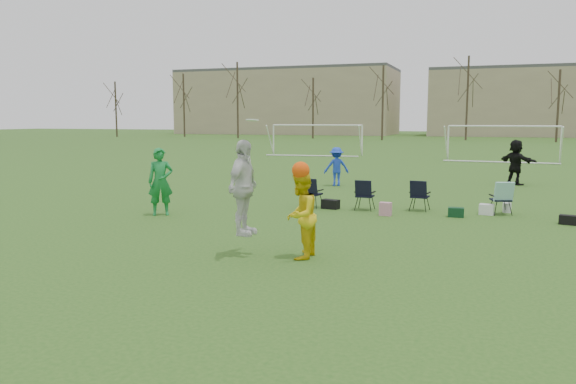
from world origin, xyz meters
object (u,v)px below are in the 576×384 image
at_px(fielder_blue, 336,167).
at_px(fielder_black, 516,162).
at_px(goal_mid, 503,133).
at_px(center_contest, 271,200).
at_px(goal_left, 317,131).
at_px(fielder_green_near, 161,182).

distance_m(fielder_blue, fielder_black, 7.94).
distance_m(fielder_black, goal_mid, 15.04).
xyz_separation_m(fielder_blue, goal_mid, (7.02, 18.10, 1.09)).
distance_m(fielder_blue, center_contest, 12.92).
height_order(center_contest, goal_left, center_contest).
bearing_deg(fielder_green_near, goal_left, 64.61).
bearing_deg(goal_mid, fielder_blue, -107.19).
relative_size(fielder_black, center_contest, 0.69).
bearing_deg(goal_mid, goal_left, 175.87).
distance_m(fielder_blue, goal_left, 21.31).
height_order(fielder_black, goal_left, goal_left).
bearing_deg(center_contest, fielder_blue, 98.88).
relative_size(fielder_blue, fielder_black, 0.84).
bearing_deg(fielder_green_near, goal_mid, 36.59).
bearing_deg(fielder_green_near, center_contest, -69.46).
xyz_separation_m(fielder_black, center_contest, (-5.32, -15.85, 0.20)).
relative_size(fielder_blue, center_contest, 0.58).
height_order(fielder_blue, fielder_black, fielder_black).
bearing_deg(fielder_green_near, fielder_black, 16.50).
relative_size(goal_left, goal_mid, 1.00).
xyz_separation_m(fielder_blue, center_contest, (1.99, -12.76, 0.36)).
distance_m(fielder_black, goal_left, 22.23).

